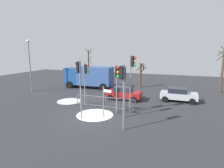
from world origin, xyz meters
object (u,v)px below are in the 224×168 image
at_px(traffic_light_foreground_right, 122,83).
at_px(traffic_light_rear_right, 86,75).
at_px(traffic_light_mid_left, 132,71).
at_px(bare_tree_centre, 89,64).
at_px(direction_sign_post, 104,100).
at_px(bare_tree_right, 222,70).
at_px(bare_tree_left, 141,74).
at_px(traffic_light_rear_left, 124,80).
at_px(traffic_light_foreground_left, 117,79).
at_px(delivery_truck, 89,76).
at_px(traffic_light_mid_right, 79,76).
at_px(car_silver_near, 178,94).
at_px(car_red_trailing, 124,93).
at_px(street_lamp, 30,60).

bearing_deg(traffic_light_foreground_right, traffic_light_rear_right, 51.21).
bearing_deg(traffic_light_mid_left, bare_tree_centre, -123.93).
xyz_separation_m(traffic_light_rear_right, direction_sign_post, (3.00, -2.52, -1.62)).
bearing_deg(direction_sign_post, bare_tree_right, 62.15).
xyz_separation_m(traffic_light_foreground_right, bare_tree_left, (-1.72, 15.04, -1.39)).
bearing_deg(traffic_light_rear_left, traffic_light_rear_right, 8.91).
relative_size(direction_sign_post, bare_tree_centre, 0.44).
relative_size(traffic_light_foreground_left, traffic_light_mid_left, 0.83).
xyz_separation_m(delivery_truck, bare_tree_centre, (-3.18, 6.05, 1.19)).
relative_size(traffic_light_rear_left, traffic_light_mid_right, 0.90).
bearing_deg(traffic_light_rear_right, traffic_light_foreground_right, 20.38).
height_order(traffic_light_mid_left, traffic_light_foreground_right, traffic_light_mid_left).
height_order(traffic_light_rear_right, car_silver_near, traffic_light_rear_right).
distance_m(traffic_light_rear_left, direction_sign_post, 2.26).
bearing_deg(bare_tree_centre, traffic_light_foreground_left, -55.20).
relative_size(traffic_light_foreground_left, traffic_light_mid_right, 0.90).
relative_size(traffic_light_mid_right, bare_tree_right, 0.79).
xyz_separation_m(traffic_light_mid_left, bare_tree_left, (-1.50, 11.40, -1.76)).
distance_m(traffic_light_foreground_left, bare_tree_right, 15.85).
relative_size(traffic_light_mid_right, traffic_light_foreground_right, 1.03).
xyz_separation_m(traffic_light_rear_left, traffic_light_mid_right, (-3.31, -1.26, 0.34)).
bearing_deg(traffic_light_rear_right, delivery_truck, 176.34).
height_order(direction_sign_post, bare_tree_left, bare_tree_left).
relative_size(traffic_light_rear_right, car_silver_near, 1.11).
height_order(delivery_truck, bare_tree_right, bare_tree_right).
distance_m(traffic_light_foreground_left, direction_sign_post, 2.13).
bearing_deg(car_red_trailing, traffic_light_foreground_right, -74.83).
distance_m(traffic_light_rear_right, delivery_truck, 8.82).
bearing_deg(traffic_light_foreground_left, traffic_light_mid_right, 8.51).
xyz_separation_m(traffic_light_foreground_left, bare_tree_centre, (-10.60, 15.26, -0.18)).
xyz_separation_m(street_lamp, bare_tree_right, (23.72, 7.85, -1.13)).
relative_size(street_lamp, bare_tree_centre, 1.16).
relative_size(traffic_light_foreground_left, bare_tree_left, 1.13).
xyz_separation_m(traffic_light_foreground_left, car_silver_near, (4.99, 6.05, -2.35)).
bearing_deg(bare_tree_right, bare_tree_centre, 171.63).
height_order(traffic_light_foreground_right, bare_tree_left, traffic_light_foreground_right).
xyz_separation_m(car_red_trailing, bare_tree_centre, (-9.83, 10.54, 2.17)).
xyz_separation_m(traffic_light_mid_right, bare_tree_right, (12.61, 14.23, -0.40)).
height_order(delivery_truck, bare_tree_centre, bare_tree_centre).
bearing_deg(traffic_light_rear_left, street_lamp, 14.28).
xyz_separation_m(traffic_light_rear_left, traffic_light_mid_left, (0.32, 1.41, 0.61)).
bearing_deg(traffic_light_mid_right, car_silver_near, -27.96).
distance_m(traffic_light_mid_left, street_lamp, 15.20).
xyz_separation_m(traffic_light_rear_left, direction_sign_post, (-1.50, -0.43, -1.64)).
distance_m(traffic_light_foreground_right, car_silver_near, 10.08).
bearing_deg(bare_tree_left, traffic_light_foreground_left, -88.22).
height_order(traffic_light_mid_left, bare_tree_left, traffic_light_mid_left).
bearing_deg(bare_tree_centre, car_red_trailing, -47.01).
distance_m(traffic_light_rear_left, street_lamp, 15.33).
relative_size(bare_tree_left, bare_tree_centre, 0.63).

